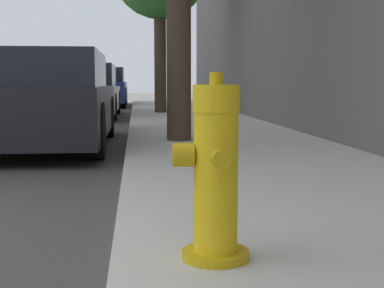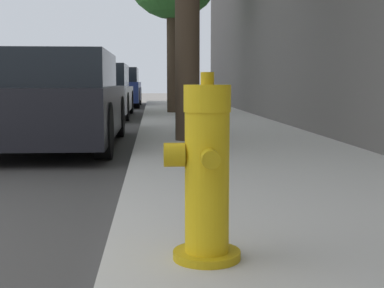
% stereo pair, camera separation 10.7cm
% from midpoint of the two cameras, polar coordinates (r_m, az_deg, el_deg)
% --- Properties ---
extents(fire_hydrant, '(0.33, 0.34, 0.80)m').
position_cam_midpoint_polar(fire_hydrant, '(2.28, 2.86, -3.37)').
color(fire_hydrant, '#C39C11').
rests_on(fire_hydrant, sidewalk_slab).
extents(parked_car_near, '(1.83, 4.05, 1.27)m').
position_cam_midpoint_polar(parked_car_near, '(7.42, -14.54, 4.48)').
color(parked_car_near, black).
rests_on(parked_car_near, ground_plane).
extents(parked_car_mid, '(1.85, 4.35, 1.30)m').
position_cam_midpoint_polar(parked_car_mid, '(13.57, -10.22, 5.50)').
color(parked_car_mid, '#B7B7BC').
rests_on(parked_car_mid, ground_plane).
extents(parked_car_far, '(1.77, 4.15, 1.37)m').
position_cam_midpoint_polar(parked_car_far, '(19.32, -8.01, 5.96)').
color(parked_car_far, navy).
rests_on(parked_car_far, ground_plane).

